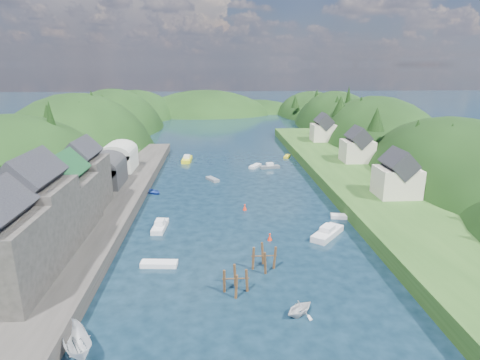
{
  "coord_description": "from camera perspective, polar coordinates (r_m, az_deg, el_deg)",
  "views": [
    {
      "loc": [
        -4.29,
        -43.12,
        24.53
      ],
      "look_at": [
        0.0,
        28.0,
        4.0
      ],
      "focal_mm": 30.0,
      "sensor_mm": 36.0,
      "label": 1
    }
  ],
  "objects": [
    {
      "name": "piling_cluster_far",
      "position": [
        50.83,
        3.42,
        -11.29
      ],
      "size": [
        3.2,
        2.99,
        3.53
      ],
      "color": "#382314",
      "rests_on": "ground"
    },
    {
      "name": "right_bank_cottages",
      "position": [
        98.77,
        15.75,
        4.56
      ],
      "size": [
        9.0,
        59.24,
        8.41
      ],
      "color": "beige",
      "rests_on": "terrace_right"
    },
    {
      "name": "channel_buoy_near",
      "position": [
        58.81,
        4.26,
        -8.11
      ],
      "size": [
        0.7,
        0.7,
        1.1
      ],
      "color": "red",
      "rests_on": "ground"
    },
    {
      "name": "moored_boats",
      "position": [
        64.41,
        -3.39,
        -5.76
      ],
      "size": [
        38.44,
        81.12,
        2.22
      ],
      "color": "silver",
      "rests_on": "ground"
    },
    {
      "name": "hillside_right",
      "position": [
        131.92,
        18.61,
        1.2
      ],
      "size": [
        36.0,
        245.56,
        48.0
      ],
      "color": "black",
      "rests_on": "ground"
    },
    {
      "name": "quayside_buildings",
      "position": [
        56.81,
        -25.77,
        -3.47
      ],
      "size": [
        8.0,
        35.84,
        12.9
      ],
      "color": "#2D2B28",
      "rests_on": "quay_left"
    },
    {
      "name": "terrace_left_grass",
      "position": [
        72.39,
        -24.96,
        -4.25
      ],
      "size": [
        12.0,
        110.0,
        2.5
      ],
      "primitive_type": "cube",
      "color": "#234719",
      "rests_on": "ground"
    },
    {
      "name": "far_hills",
      "position": [
        220.06,
        -1.99,
        6.83
      ],
      "size": [
        103.0,
        68.0,
        44.0
      ],
      "color": "black",
      "rests_on": "ground"
    },
    {
      "name": "hillside_left",
      "position": [
        129.12,
        -21.7,
        0.3
      ],
      "size": [
        44.0,
        245.56,
        52.0
      ],
      "color": "black",
      "rests_on": "ground"
    },
    {
      "name": "terrace_right",
      "position": [
        91.17,
        15.42,
        0.66
      ],
      "size": [
        16.0,
        120.0,
        2.4
      ],
      "primitive_type": "cube",
      "color": "#234719",
      "rests_on": "ground"
    },
    {
      "name": "ground",
      "position": [
        96.4,
        -0.79,
        1.33
      ],
      "size": [
        600.0,
        600.0,
        0.0
      ],
      "primitive_type": "plane",
      "color": "black",
      "rests_on": "ground"
    },
    {
      "name": "quay_left",
      "position": [
        70.19,
        -19.6,
        -4.49
      ],
      "size": [
        12.0,
        110.0,
        2.0
      ],
      "primitive_type": "cube",
      "color": "#2D2B28",
      "rests_on": "ground"
    },
    {
      "name": "hill_trees",
      "position": [
        109.54,
        -1.44,
        9.02
      ],
      "size": [
        91.92,
        151.12,
        12.63
      ],
      "color": "black",
      "rests_on": "ground"
    },
    {
      "name": "piling_cluster_near",
      "position": [
        46.17,
        -0.63,
        -14.43
      ],
      "size": [
        3.02,
        2.84,
        3.33
      ],
      "color": "#382314",
      "rests_on": "ground"
    },
    {
      "name": "boat_sheds",
      "position": [
        87.1,
        -17.81,
        2.52
      ],
      "size": [
        7.0,
        21.0,
        7.5
      ],
      "color": "#2D2D30",
      "rests_on": "quay_left"
    },
    {
      "name": "channel_buoy_far",
      "position": [
        70.35,
        0.68,
        -3.92
      ],
      "size": [
        0.7,
        0.7,
        1.1
      ],
      "color": "red",
      "rests_on": "ground"
    }
  ]
}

